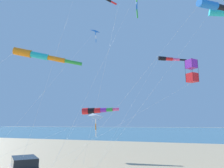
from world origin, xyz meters
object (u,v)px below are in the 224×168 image
Objects in this scene: kite_windsock_long_streamer_left at (96,111)px; kite_box_green_low_center at (192,71)px; kite_windsock_red_high_left at (38,56)px; kite_windsock_checkered_midright at (217,6)px; kite_windsock_blue_topmost at (168,59)px; kite_delta_striped_overhead at (96,117)px; kite_delta_rainbow_low_near at (95,32)px.

kite_windsock_long_streamer_left is 14.66m from kite_box_green_low_center.
kite_windsock_checkered_midright reaches higher than kite_windsock_red_high_left.
kite_box_green_low_center is (-8.40, -2.66, -3.87)m from kite_windsock_blue_topmost.
kite_delta_striped_overhead is at bearing 80.22° from kite_box_green_low_center.
kite_windsock_red_high_left reaches higher than kite_box_green_low_center.
kite_delta_rainbow_low_near is at bearing 65.25° from kite_windsock_checkered_midright.
kite_windsock_checkered_midright is (2.59, -15.68, 3.26)m from kite_windsock_red_high_left.
kite_delta_rainbow_low_near is 15.76m from kite_windsock_checkered_midright.
kite_windsock_checkered_midright is 5.65m from kite_box_green_low_center.
kite_windsock_checkered_midright reaches higher than kite_windsock_blue_topmost.
kite_windsock_checkered_midright is at bearing -153.62° from kite_windsock_blue_topmost.
kite_windsock_checkered_midright is 1.53× the size of kite_delta_striped_overhead.
kite_delta_rainbow_low_near is at bearing -9.93° from kite_windsock_red_high_left.
kite_delta_rainbow_low_near is 1.21× the size of kite_box_green_low_center.
kite_windsock_blue_topmost is at bearing -82.19° from kite_windsock_long_streamer_left.
kite_windsock_red_high_left is 1.19× the size of kite_delta_striped_overhead.
kite_windsock_red_high_left is 0.78× the size of kite_windsock_checkered_midright.
kite_box_green_low_center is at bearing -72.96° from kite_windsock_red_high_left.
kite_delta_rainbow_low_near is 1.30× the size of kite_windsock_blue_topmost.
kite_windsock_blue_topmost is 1.29× the size of kite_delta_striped_overhead.
kite_windsock_red_high_left is at bearing 170.07° from kite_delta_rainbow_low_near.
kite_box_green_low_center is (-7.04, -12.54, 2.82)m from kite_windsock_long_streamer_left.
kite_windsock_long_streamer_left is 0.80× the size of kite_windsock_blue_topmost.
kite_windsock_red_high_left reaches higher than kite_delta_striped_overhead.
kite_delta_striped_overhead is (-5.31, -2.50, -1.03)m from kite_windsock_long_streamer_left.
kite_windsock_red_high_left is at bearing 139.30° from kite_windsock_blue_topmost.
kite_windsock_blue_topmost is at bearing 17.59° from kite_box_green_low_center.
kite_delta_rainbow_low_near reaches higher than kite_windsock_checkered_midright.
kite_delta_rainbow_low_near is at bearing -160.97° from kite_windsock_long_streamer_left.
kite_windsock_red_high_left is 11.02m from kite_delta_rainbow_low_near.
kite_box_green_low_center is (-4.97, -11.83, -7.73)m from kite_delta_rainbow_low_near.
kite_delta_striped_overhead is (-6.67, 7.38, -7.72)m from kite_windsock_blue_topmost.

